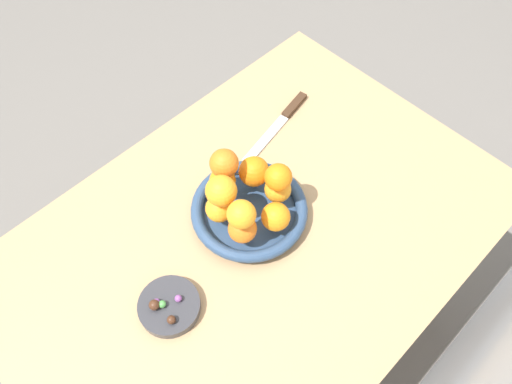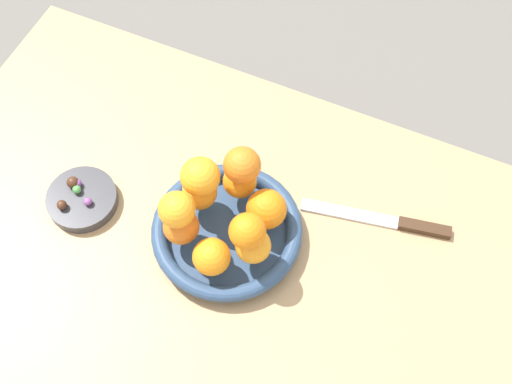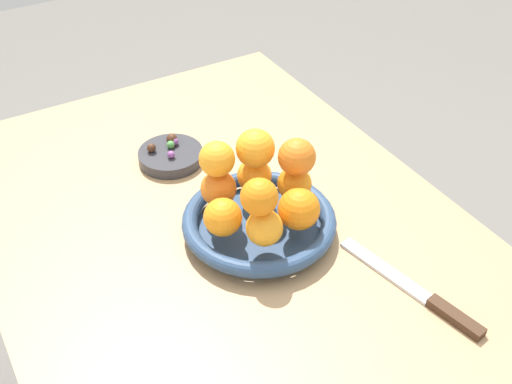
% 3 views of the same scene
% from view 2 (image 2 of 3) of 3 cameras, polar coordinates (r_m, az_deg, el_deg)
% --- Properties ---
extents(ground_plane, '(6.00, 6.00, 0.00)m').
position_cam_2_polar(ground_plane, '(1.80, -2.82, -14.83)').
color(ground_plane, slate).
extents(dining_table, '(1.10, 0.76, 0.74)m').
position_cam_2_polar(dining_table, '(1.17, -4.21, -7.10)').
color(dining_table, tan).
rests_on(dining_table, ground_plane).
extents(fruit_bowl, '(0.25, 0.25, 0.04)m').
position_cam_2_polar(fruit_bowl, '(1.08, -2.59, -3.49)').
color(fruit_bowl, navy).
rests_on(fruit_bowl, dining_table).
extents(candy_dish, '(0.12, 0.12, 0.02)m').
position_cam_2_polar(candy_dish, '(1.16, -15.22, -0.69)').
color(candy_dish, '#333338').
rests_on(candy_dish, dining_table).
extents(orange_0, '(0.06, 0.06, 0.06)m').
position_cam_2_polar(orange_0, '(1.07, -1.45, 0.96)').
color(orange_0, orange).
rests_on(orange_0, fruit_bowl).
extents(orange_1, '(0.06, 0.06, 0.06)m').
position_cam_2_polar(orange_1, '(1.07, -5.04, -0.03)').
color(orange_1, orange).
rests_on(orange_1, fruit_bowl).
extents(orange_2, '(0.06, 0.06, 0.06)m').
position_cam_2_polar(orange_2, '(1.04, -6.72, -3.15)').
color(orange_2, orange).
rests_on(orange_2, fruit_bowl).
extents(orange_3, '(0.06, 0.06, 0.06)m').
position_cam_2_polar(orange_3, '(1.01, -3.98, -5.76)').
color(orange_3, orange).
rests_on(orange_3, fruit_bowl).
extents(orange_4, '(0.06, 0.06, 0.06)m').
position_cam_2_polar(orange_4, '(1.02, -0.25, -4.80)').
color(orange_4, orange).
rests_on(orange_4, fruit_bowl).
extents(orange_5, '(0.07, 0.07, 0.07)m').
position_cam_2_polar(orange_5, '(1.04, 0.93, -1.53)').
color(orange_5, orange).
rests_on(orange_5, fruit_bowl).
extents(orange_6, '(0.06, 0.06, 0.06)m').
position_cam_2_polar(orange_6, '(1.02, -1.25, 2.39)').
color(orange_6, orange).
rests_on(orange_6, orange_0).
extents(orange_7, '(0.06, 0.06, 0.06)m').
position_cam_2_polar(orange_7, '(0.99, -7.06, -1.56)').
color(orange_7, orange).
rests_on(orange_7, orange_2).
extents(orange_8, '(0.06, 0.06, 0.06)m').
position_cam_2_polar(orange_8, '(0.97, -0.77, -3.51)').
color(orange_8, orange).
rests_on(orange_8, orange_4).
extents(orange_9, '(0.06, 0.06, 0.06)m').
position_cam_2_polar(orange_9, '(1.01, -4.98, 1.38)').
color(orange_9, orange).
rests_on(orange_9, orange_1).
extents(candy_ball_0, '(0.02, 0.02, 0.02)m').
position_cam_2_polar(candy_ball_0, '(1.16, -15.97, 0.83)').
color(candy_ball_0, '#472819').
rests_on(candy_ball_0, candy_dish).
extents(candy_ball_1, '(0.01, 0.01, 0.01)m').
position_cam_2_polar(candy_ball_1, '(1.14, -14.73, -0.83)').
color(candy_ball_1, '#8C4C99').
rests_on(candy_ball_1, candy_dish).
extents(candy_ball_2, '(0.02, 0.02, 0.02)m').
position_cam_2_polar(candy_ball_2, '(1.16, -15.62, 0.74)').
color(candy_ball_2, '#8C4C99').
rests_on(candy_ball_2, candy_dish).
extents(candy_ball_3, '(0.02, 0.02, 0.02)m').
position_cam_2_polar(candy_ball_3, '(1.15, -15.64, 0.21)').
color(candy_ball_3, '#4C9947').
rests_on(candy_ball_3, candy_dish).
extents(candy_ball_4, '(0.02, 0.02, 0.02)m').
position_cam_2_polar(candy_ball_4, '(1.14, -16.88, -1.10)').
color(candy_ball_4, '#472819').
rests_on(candy_ball_4, candy_dish).
extents(knife, '(0.26, 0.07, 0.01)m').
position_cam_2_polar(knife, '(1.13, 11.71, -2.56)').
color(knife, '#3F2819').
rests_on(knife, dining_table).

